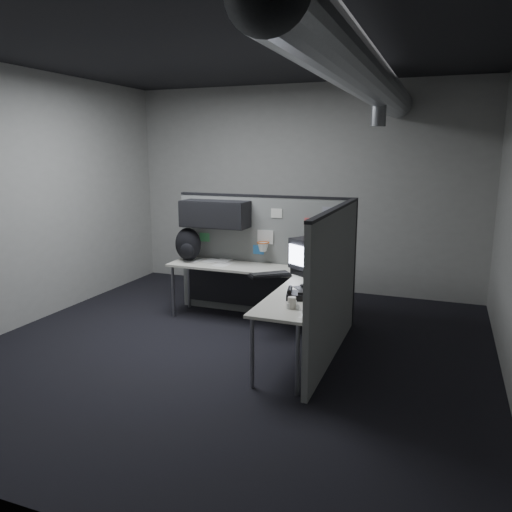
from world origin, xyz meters
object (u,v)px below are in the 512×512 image
at_px(phone, 296,295).
at_px(backpack, 188,245).
at_px(monitor, 310,256).
at_px(keyboard, 270,275).
at_px(desk, 265,283).

relative_size(phone, backpack, 0.59).
height_order(monitor, keyboard, monitor).
height_order(desk, keyboard, keyboard).
distance_m(desk, phone, 1.09).
xyz_separation_m(keyboard, phone, (0.55, -0.75, 0.02)).
relative_size(desk, backpack, 5.15).
bearing_deg(desk, monitor, 19.09).
xyz_separation_m(monitor, backpack, (-1.74, 0.13, -0.01)).
xyz_separation_m(monitor, phone, (0.14, -1.04, -0.19)).
height_order(phone, backpack, backpack).
bearing_deg(monitor, desk, -172.60).
xyz_separation_m(desk, phone, (0.65, -0.86, 0.16)).
xyz_separation_m(desk, backpack, (-1.22, 0.31, 0.34)).
xyz_separation_m(keyboard, backpack, (-1.32, 0.42, 0.20)).
distance_m(desk, monitor, 0.64).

